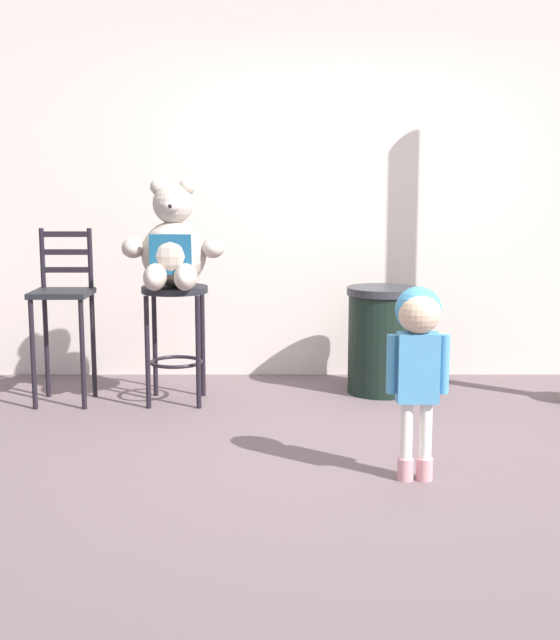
# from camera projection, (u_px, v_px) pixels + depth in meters

# --- Properties ---
(ground_plane) EXTENTS (24.00, 24.00, 0.00)m
(ground_plane) POSITION_uv_depth(u_px,v_px,m) (361.00, 466.00, 4.30)
(ground_plane) COLOR #625155
(building_wall) EXTENTS (6.83, 0.30, 3.93)m
(building_wall) POSITION_uv_depth(u_px,v_px,m) (337.00, 104.00, 6.14)
(building_wall) COLOR beige
(building_wall) RESTS_ON ground_plane
(bar_stool_with_teddy) EXTENTS (0.42, 0.42, 0.76)m
(bar_stool_with_teddy) POSITION_uv_depth(u_px,v_px,m) (177.00, 319.00, 5.46)
(bar_stool_with_teddy) COLOR black
(bar_stool_with_teddy) RESTS_ON ground_plane
(teddy_bear) EXTENTS (0.65, 0.58, 0.68)m
(teddy_bear) POSITION_uv_depth(u_px,v_px,m) (175.00, 248.00, 5.35)
(teddy_bear) COLOR #AEA093
(teddy_bear) RESTS_ON bar_stool_with_teddy
(child_walking) EXTENTS (0.30, 0.24, 0.94)m
(child_walking) POSITION_uv_depth(u_px,v_px,m) (420.00, 341.00, 4.00)
(child_walking) COLOR #D48F94
(child_walking) RESTS_ON ground_plane
(trash_bin) EXTENTS (0.49, 0.49, 0.72)m
(trash_bin) POSITION_uv_depth(u_px,v_px,m) (384.00, 340.00, 5.73)
(trash_bin) COLOR black
(trash_bin) RESTS_ON ground_plane
(bar_chair_empty) EXTENTS (0.36, 0.36, 1.12)m
(bar_chair_empty) POSITION_uv_depth(u_px,v_px,m) (65.00, 304.00, 5.45)
(bar_chair_empty) COLOR black
(bar_chair_empty) RESTS_ON ground_plane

